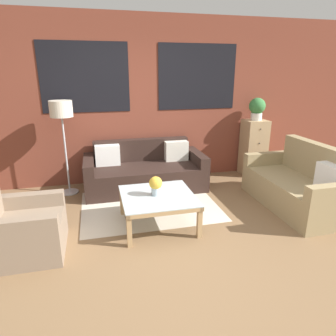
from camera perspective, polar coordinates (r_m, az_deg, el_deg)
name	(u,v)px	position (r m, az deg, el deg)	size (l,w,h in m)	color
ground_plane	(183,249)	(3.48, 2.84, -15.18)	(16.00, 16.00, 0.00)	brown
wall_back_brick	(144,101)	(5.31, -4.61, 12.61)	(8.40, 0.09, 2.80)	brown
rug	(150,206)	(4.47, -3.51, -7.16)	(1.96, 1.49, 0.00)	beige
couch_dark	(145,172)	(5.06, -4.45, -0.76)	(1.96, 0.88, 0.78)	black
settee_vintage	(298,186)	(4.73, 23.55, -3.23)	(0.80, 1.64, 0.92)	#99845B
armchair_corner	(21,230)	(3.64, -26.21, -10.52)	(0.80, 0.78, 0.84)	#84705B
coffee_table	(158,200)	(3.80, -1.97, -6.03)	(0.91, 0.91, 0.42)	silver
floor_lamp	(62,115)	(4.87, -19.61, 9.51)	(0.34, 0.34, 1.48)	#B2B2B7
drawer_cabinet	(253,148)	(5.90, 15.96, 3.75)	(0.42, 0.40, 1.04)	tan
potted_plant	(257,108)	(5.77, 16.60, 10.92)	(0.29, 0.29, 0.40)	silver
flower_vase	(156,185)	(3.73, -2.37, -3.21)	(0.16, 0.16, 0.24)	#ADBCC6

